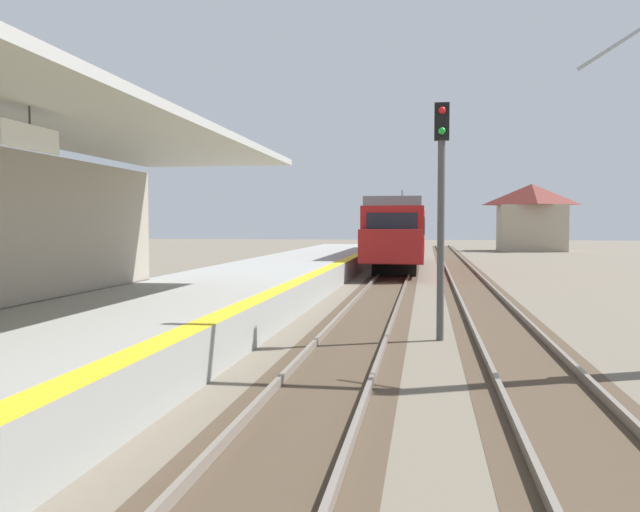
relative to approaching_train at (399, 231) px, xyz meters
name	(u,v)px	position (x,y,z in m)	size (l,w,h in m)	color
station_platform	(174,313)	(-4.40, -23.98, -1.73)	(5.00, 80.00, 0.91)	#999993
track_pair_nearest_platform	(371,311)	(0.00, -19.98, -2.13)	(2.34, 120.00, 0.16)	#4C3D2D
track_pair_middle	(492,314)	(3.40, -19.98, -2.13)	(2.34, 120.00, 0.16)	#4C3D2D
approaching_train	(399,231)	(0.00, 0.00, 0.00)	(2.93, 19.60, 4.76)	maroon
rail_signal_post	(441,196)	(1.87, -24.20, 1.02)	(0.32, 0.34, 5.20)	#4C4C4C
distant_trackside_house	(531,216)	(11.44, 26.65, 1.16)	(6.60, 5.28, 6.40)	tan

